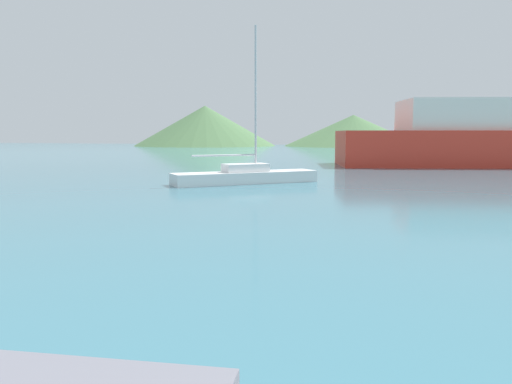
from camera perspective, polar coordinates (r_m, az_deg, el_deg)
sailboat_inner at (r=26.71m, az=-1.20°, el=1.92°), size 7.15×6.34×8.29m
hill_west at (r=110.63m, az=-5.83°, el=7.54°), size 30.82×30.82×8.69m
hill_central at (r=108.34m, az=11.04°, el=6.91°), size 29.15×29.15×6.58m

